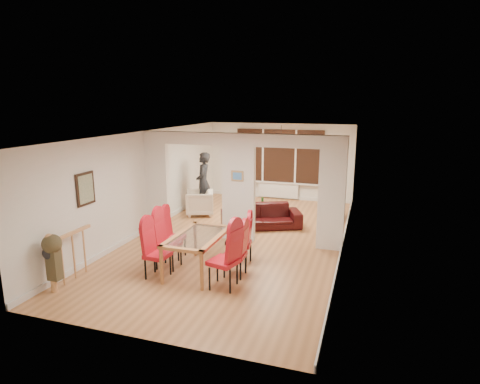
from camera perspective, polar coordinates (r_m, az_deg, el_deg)
The scene contains 24 objects.
floor at distance 9.99m, azimuth -0.19°, elevation -6.67°, with size 5.00×9.00×0.01m, color #B57849.
room_walls at distance 9.63m, azimuth -0.19°, elevation 0.64°, with size 5.00×9.00×2.60m, color silver, non-canonical shape.
divider_wall at distance 9.63m, azimuth -0.19°, elevation 0.64°, with size 5.00×0.18×2.60m, color white.
bay_window_blinds at distance 13.83m, azimuth 5.59°, elevation 5.13°, with size 3.00×0.08×1.80m, color black.
radiator at distance 14.00m, azimuth 5.45°, elevation 0.23°, with size 1.40×0.08×0.50m, color white.
pendant_light at distance 12.58m, azimuth 5.86°, elevation 7.35°, with size 0.36×0.36×0.36m, color orange.
stair_newel at distance 8.23m, azimuth -22.84°, elevation -7.98°, with size 0.40×1.20×1.10m, color tan, non-canonical shape.
wall_poster at distance 8.67m, azimuth -21.13°, elevation 0.43°, with size 0.04×0.52×0.67m, color gray.
pillar_photo at distance 9.48m, azimuth -0.38°, elevation 2.29°, with size 0.30×0.03×0.25m, color #4C8CD8.
dining_table at distance 8.10m, azimuth -5.98°, elevation -8.63°, with size 0.91×1.61×0.75m, color #B07141, non-canonical shape.
dining_chair_la at distance 7.89m, azimuth -11.69°, elevation -8.21°, with size 0.43×0.43×1.07m, color red, non-canonical shape.
dining_chair_lb at distance 8.29m, azimuth -10.18°, elevation -6.94°, with size 0.45×0.45×1.11m, color red, non-canonical shape.
dining_chair_lc at distance 8.81m, azimuth -9.30°, elevation -6.03°, with size 0.41×0.41×1.02m, color red, non-canonical shape.
dining_chair_ra at distance 7.32m, azimuth -2.38°, elevation -9.21°, with size 0.47×0.47×1.18m, color red, non-canonical shape.
dining_chair_rb at distance 7.81m, azimuth -0.72°, elevation -8.34°, with size 0.41×0.41×1.02m, color red, non-canonical shape.
dining_chair_rc at distance 8.37m, azimuth 0.11°, elevation -6.86°, with size 0.41×0.41×1.02m, color red, non-canonical shape.
sofa at distance 10.81m, azimuth 2.98°, elevation -3.44°, with size 2.12×0.83×0.62m, color black.
armchair at distance 12.02m, azimuth -5.77°, elevation -1.52°, with size 0.81×0.79×0.74m, color beige.
person at distance 12.27m, azimuth -5.23°, elevation 1.39°, with size 0.44×0.67×1.83m, color black.
television at distance 11.92m, azimuth 12.88°, elevation -2.43°, with size 0.12×0.91×0.53m, color black.
coffee_table at distance 12.15m, azimuth 3.84°, elevation -2.59°, with size 0.97×0.48×0.22m, color #331B11, non-canonical shape.
bottle at distance 12.09m, azimuth 3.21°, elevation -1.39°, with size 0.07×0.07×0.30m, color #143F19.
bowl at distance 12.17m, azimuth 4.14°, elevation -1.91°, with size 0.20×0.20×0.05m, color #331B11.
shoes at distance 9.62m, azimuth -1.25°, elevation -7.14°, with size 0.24×0.26×0.10m, color black, non-canonical shape.
Camera 1 is at (2.95, -8.94, 3.32)m, focal length 30.00 mm.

